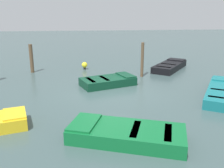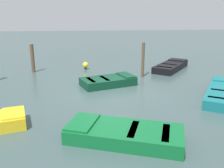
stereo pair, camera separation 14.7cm
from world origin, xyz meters
name	(u,v)px [view 1 (the left image)]	position (x,y,z in m)	size (l,w,h in m)	color
ground_plane	(112,91)	(0.00, 0.00, 0.00)	(80.00, 80.00, 0.00)	#384C4C
rowboat_teal	(222,92)	(4.71, -1.35, 0.22)	(3.14, 3.98, 0.46)	#14666B
rowboat_black	(170,66)	(4.31, 4.16, 0.22)	(3.12, 3.51, 0.46)	black
rowboat_dark_green	(108,81)	(-0.07, 1.00, 0.22)	(2.97, 2.16, 0.46)	#0C3823
rowboat_green	(126,133)	(-0.18, -4.69, 0.22)	(3.60, 2.48, 0.46)	#0F602D
mooring_piling_mid_right	(31,59)	(-4.42, 4.39, 0.87)	(0.22, 0.22, 1.73)	brown
mooring_piling_mid_left	(142,60)	(2.05, 2.53, 0.98)	(0.17, 0.17, 1.97)	brown
marker_buoy	(85,65)	(-1.20, 4.83, 0.29)	(0.36, 0.36, 0.48)	#262626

